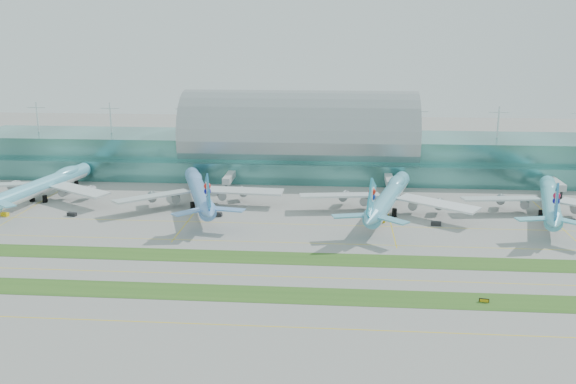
# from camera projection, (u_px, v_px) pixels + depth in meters

# --- Properties ---
(ground) EXTENTS (700.00, 700.00, 0.00)m
(ground) POSITION_uv_depth(u_px,v_px,m) (275.00, 260.00, 211.40)
(ground) COLOR gray
(ground) RESTS_ON ground
(terminal) EXTENTS (340.00, 69.10, 36.00)m
(terminal) POSITION_uv_depth(u_px,v_px,m) (300.00, 147.00, 332.06)
(terminal) COLOR #3D7A75
(terminal) RESTS_ON ground
(grass_strip_near) EXTENTS (420.00, 12.00, 0.08)m
(grass_strip_near) POSITION_uv_depth(u_px,v_px,m) (265.00, 294.00, 184.38)
(grass_strip_near) COLOR #2D591E
(grass_strip_near) RESTS_ON ground
(grass_strip_far) EXTENTS (420.00, 12.00, 0.08)m
(grass_strip_far) POSITION_uv_depth(u_px,v_px,m) (275.00, 258.00, 213.32)
(grass_strip_far) COLOR #2D591E
(grass_strip_far) RESTS_ON ground
(taxiline_a) EXTENTS (420.00, 0.35, 0.01)m
(taxiline_a) POSITION_uv_depth(u_px,v_px,m) (256.00, 326.00, 165.09)
(taxiline_a) COLOR yellow
(taxiline_a) RESTS_ON ground
(taxiline_b) EXTENTS (420.00, 0.35, 0.01)m
(taxiline_b) POSITION_uv_depth(u_px,v_px,m) (270.00, 276.00, 197.89)
(taxiline_b) COLOR yellow
(taxiline_b) RESTS_ON ground
(taxiline_c) EXTENTS (420.00, 0.35, 0.01)m
(taxiline_c) POSITION_uv_depth(u_px,v_px,m) (280.00, 242.00, 228.76)
(taxiline_c) COLOR yellow
(taxiline_c) RESTS_ON ground
(taxiline_d) EXTENTS (420.00, 0.35, 0.01)m
(taxiline_d) POSITION_uv_depth(u_px,v_px,m) (285.00, 224.00, 249.98)
(taxiline_d) COLOR yellow
(taxiline_d) RESTS_ON ground
(airliner_a) EXTENTS (70.64, 81.04, 22.39)m
(airliner_a) POSITION_uv_depth(u_px,v_px,m) (44.00, 184.00, 283.85)
(airliner_a) COLOR #60BBD4
(airliner_a) RESTS_ON ground
(airliner_b) EXTENTS (68.92, 80.01, 22.62)m
(airliner_b) POSITION_uv_depth(u_px,v_px,m) (199.00, 190.00, 273.03)
(airliner_b) COLOR #659ADF
(airliner_b) RESTS_ON ground
(airliner_c) EXTENTS (71.88, 82.98, 23.15)m
(airliner_c) POSITION_uv_depth(u_px,v_px,m) (389.00, 196.00, 263.51)
(airliner_c) COLOR #5CB0CB
(airliner_c) RESTS_ON ground
(airliner_d) EXTENTS (67.87, 78.44, 21.94)m
(airliner_d) POSITION_uv_depth(u_px,v_px,m) (550.00, 199.00, 259.40)
(airliner_d) COLOR #5FBED2
(airliner_d) RESTS_ON ground
(gse_a) EXTENTS (3.59, 2.53, 1.49)m
(gse_a) POSITION_uv_depth(u_px,v_px,m) (5.00, 214.00, 260.12)
(gse_a) COLOR yellow
(gse_a) RESTS_ON ground
(gse_b) EXTENTS (4.17, 2.64, 1.45)m
(gse_b) POSITION_uv_depth(u_px,v_px,m) (72.00, 214.00, 260.31)
(gse_b) COLOR black
(gse_b) RESTS_ON ground
(gse_c) EXTENTS (3.75, 2.55, 1.68)m
(gse_c) POSITION_uv_depth(u_px,v_px,m) (217.00, 214.00, 259.91)
(gse_c) COLOR black
(gse_c) RESTS_ON ground
(gse_d) EXTENTS (3.15, 2.12, 1.29)m
(gse_d) POSITION_uv_depth(u_px,v_px,m) (218.00, 215.00, 259.73)
(gse_d) COLOR black
(gse_d) RESTS_ON ground
(gse_e) EXTENTS (4.06, 2.48, 1.59)m
(gse_e) POSITION_uv_depth(u_px,v_px,m) (380.00, 220.00, 252.06)
(gse_e) COLOR gold
(gse_e) RESTS_ON ground
(gse_f) EXTENTS (4.05, 2.15, 1.64)m
(gse_f) POSITION_uv_depth(u_px,v_px,m) (436.00, 224.00, 247.75)
(gse_f) COLOR black
(gse_f) RESTS_ON ground
(gse_g) EXTENTS (3.27, 1.63, 1.37)m
(gse_g) POSITION_uv_depth(u_px,v_px,m) (571.00, 221.00, 251.85)
(gse_g) COLOR black
(gse_g) RESTS_ON ground
(taxiway_sign_east) EXTENTS (2.79, 0.79, 1.18)m
(taxiway_sign_east) POSITION_uv_depth(u_px,v_px,m) (484.00, 300.00, 178.94)
(taxiway_sign_east) COLOR black
(taxiway_sign_east) RESTS_ON ground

